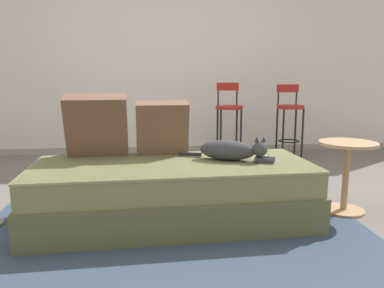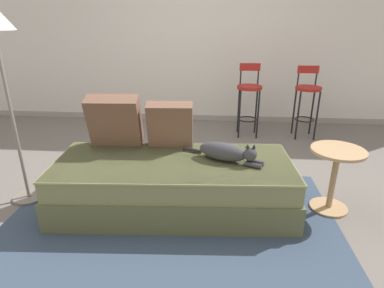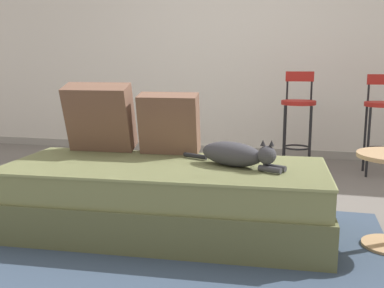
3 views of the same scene
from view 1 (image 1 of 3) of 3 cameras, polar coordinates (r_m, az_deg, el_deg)
name	(u,v)px [view 1 (image 1 of 3)]	position (r m, az deg, el deg)	size (l,w,h in m)	color
ground_plane	(171,203)	(3.22, -3.19, -9.00)	(16.00, 16.00, 0.00)	#66605B
wall_back_panel	(164,59)	(5.30, -4.28, 12.73)	(8.00, 0.10, 2.60)	silver
wall_baseboard_trim	(165,149)	(5.34, -4.09, -0.83)	(8.00, 0.02, 0.09)	gray
area_rug	(175,237)	(2.57, -2.58, -14.01)	(2.73, 1.95, 0.01)	#334256
couch	(173,192)	(2.77, -2.92, -7.30)	(2.07, 0.96, 0.44)	brown
throw_pillow_corner	(97,125)	(3.00, -14.31, 2.85)	(0.48, 0.32, 0.50)	brown
throw_pillow_middle	(162,128)	(2.99, -4.57, 2.50)	(0.42, 0.25, 0.43)	brown
cat	(231,150)	(2.80, 6.01, -0.97)	(0.70, 0.37, 0.19)	#333338
bar_stool_near_window	(229,116)	(4.71, 5.64, 4.31)	(0.34, 0.34, 0.99)	black
bar_stool_by_doorway	(290,115)	(4.91, 14.66, 4.28)	(0.34, 0.34, 0.97)	black
side_table	(346,167)	(3.16, 22.48, -3.23)	(0.44, 0.44, 0.56)	tan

